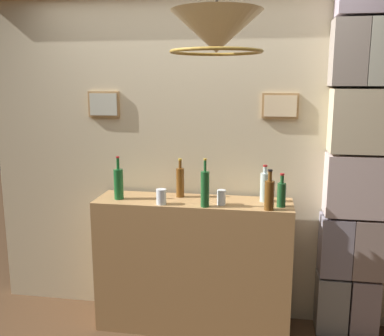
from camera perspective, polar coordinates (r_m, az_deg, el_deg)
panelled_rear_partition at (r=3.32m, az=0.90°, el=4.51°), size 3.34×0.15×2.77m
stone_pillar at (r=3.24m, az=20.93°, el=1.81°), size 0.45×0.29×2.69m
bar_shelf_unit at (r=3.32m, az=0.15°, el=-12.63°), size 1.43×0.38×1.00m
liquor_bottle_amaro at (r=2.94m, az=10.16°, el=-3.41°), size 0.06×0.06×0.28m
liquor_bottle_tequila at (r=3.03m, az=11.70°, el=-3.34°), size 0.06×0.06×0.23m
liquor_bottle_vermouth at (r=3.21m, az=-1.57°, el=-1.83°), size 0.06×0.06×0.29m
liquor_bottle_whiskey at (r=3.20m, az=-9.65°, el=-2.00°), size 0.07×0.07×0.32m
liquor_bottle_port at (r=3.14m, az=9.53°, el=-2.41°), size 0.06×0.06×0.27m
liquor_bottle_mezcal at (r=2.96m, az=1.72°, el=-2.70°), size 0.06×0.06×0.34m
glass_tumbler_rocks at (r=3.05m, az=-4.07°, el=-3.79°), size 0.07×0.07×0.11m
glass_tumbler_highball at (r=3.03m, az=3.89°, el=-3.88°), size 0.06×0.06×0.11m
pendant_lamp at (r=2.12m, az=3.24°, el=17.30°), size 0.44×0.44×0.60m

